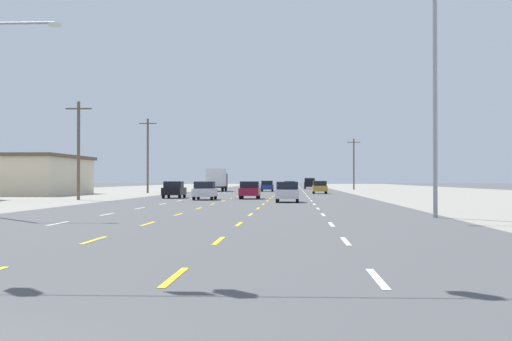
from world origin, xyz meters
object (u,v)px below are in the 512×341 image
object	(u,v)px
hatchback_inner_left_near	(205,191)
box_truck_far_left_farthest	(217,179)
hatchback_far_right_far	(320,187)
hatchback_center_turn_farther	(267,186)
streetlight_right_row_0	(425,77)
sedan_inner_right_distant_a	(290,186)
hatchback_inner_right_nearest	(287,192)
hatchback_far_left_midfar	(174,190)
hatchback_center_turn_mid	(250,190)
suv_far_right_distant_b	(310,183)

from	to	relation	value
hatchback_inner_left_near	box_truck_far_left_farthest	size ratio (longest dim) A/B	0.54
hatchback_far_right_far	box_truck_far_left_farthest	world-z (taller)	box_truck_far_left_farthest
hatchback_center_turn_farther	streetlight_right_row_0	world-z (taller)	streetlight_right_row_0
box_truck_far_left_farthest	hatchback_far_right_far	bearing A→B (deg)	-49.43
sedan_inner_right_distant_a	hatchback_inner_left_near	bearing A→B (deg)	-97.38
hatchback_inner_right_nearest	hatchback_far_left_midfar	size ratio (longest dim) A/B	1.00
hatchback_inner_right_nearest	hatchback_center_turn_mid	distance (m)	9.89
hatchback_inner_left_near	hatchback_center_turn_farther	size ratio (longest dim) A/B	1.00
box_truck_far_left_farthest	suv_far_right_distant_b	size ratio (longest dim) A/B	1.47
hatchback_inner_left_near	hatchback_center_turn_mid	xyz separation A→B (m)	(3.58, 3.20, 0.00)
hatchback_inner_left_near	streetlight_right_row_0	size ratio (longest dim) A/B	0.36
suv_far_right_distant_b	hatchback_center_turn_mid	bearing A→B (deg)	-95.63
hatchback_far_left_midfar	suv_far_right_distant_b	xyz separation A→B (m)	(13.90, 66.70, 0.24)
hatchback_inner_left_near	sedan_inner_right_distant_a	world-z (taller)	hatchback_inner_left_near
hatchback_far_right_far	hatchback_center_turn_farther	xyz separation A→B (m)	(-6.89, 15.79, 0.00)
hatchback_center_turn_farther	hatchback_inner_right_nearest	bearing A→B (deg)	-86.18
hatchback_inner_right_nearest	hatchback_center_turn_farther	bearing A→B (deg)	93.82
sedan_inner_right_distant_a	suv_far_right_distant_b	distance (m)	19.58
streetlight_right_row_0	suv_far_right_distant_b	bearing A→B (deg)	91.67
box_truck_far_left_farthest	hatchback_center_turn_mid	bearing A→B (deg)	-79.96
hatchback_inner_right_nearest	hatchback_far_right_far	world-z (taller)	same
suv_far_right_distant_b	streetlight_right_row_0	xyz separation A→B (m)	(2.92, -99.98, 5.26)
box_truck_far_left_farthest	streetlight_right_row_0	distance (m)	73.58
hatchback_inner_left_near	box_truck_far_left_farthest	xyz separation A→B (m)	(-3.59, 43.70, 1.05)
hatchback_far_right_far	streetlight_right_row_0	distance (m)	55.26
hatchback_inner_right_nearest	hatchback_center_turn_mid	world-z (taller)	same
hatchback_inner_left_near	hatchback_far_right_far	bearing A→B (deg)	68.67
hatchback_far_left_midfar	hatchback_center_turn_mid	bearing A→B (deg)	-17.99
hatchback_inner_right_nearest	hatchback_inner_left_near	xyz separation A→B (m)	(-6.97, 6.10, 0.00)
hatchback_far_left_midfar	box_truck_far_left_farthest	world-z (taller)	box_truck_far_left_farthest
hatchback_inner_left_near	sedan_inner_right_distant_a	size ratio (longest dim) A/B	0.87
hatchback_center_turn_farther	box_truck_far_left_farthest	bearing A→B (deg)	173.95
hatchback_far_right_far	hatchback_center_turn_farther	distance (m)	17.23
streetlight_right_row_0	hatchback_inner_right_nearest	bearing A→B (deg)	106.27
hatchback_inner_right_nearest	box_truck_far_left_farthest	size ratio (longest dim) A/B	0.54
hatchback_inner_right_nearest	hatchback_far_left_midfar	bearing A→B (deg)	132.11
streetlight_right_row_0	box_truck_far_left_farthest	bearing A→B (deg)	103.29
hatchback_inner_left_near	box_truck_far_left_farthest	world-z (taller)	box_truck_far_left_farthest
hatchback_center_turn_mid	hatchback_far_left_midfar	distance (m)	7.46
streetlight_right_row_0	hatchback_far_right_far	bearing A→B (deg)	92.82
hatchback_inner_left_near	suv_far_right_distant_b	bearing A→B (deg)	81.82
sedan_inner_right_distant_a	streetlight_right_row_0	xyz separation A→B (m)	(6.44, -80.72, 5.53)
hatchback_center_turn_farther	sedan_inner_right_distant_a	size ratio (longest dim) A/B	0.87
hatchback_center_turn_mid	hatchback_far_right_far	distance (m)	24.94
suv_far_right_distant_b	streetlight_right_row_0	distance (m)	100.16
hatchback_inner_right_nearest	hatchback_inner_left_near	world-z (taller)	same
hatchback_center_turn_farther	hatchback_far_left_midfar	bearing A→B (deg)	-100.91
hatchback_inner_right_nearest	hatchback_inner_left_near	size ratio (longest dim) A/B	1.00
hatchback_far_left_midfar	hatchback_far_right_far	distance (m)	25.83
hatchback_center_turn_farther	sedan_inner_right_distant_a	world-z (taller)	hatchback_center_turn_farther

